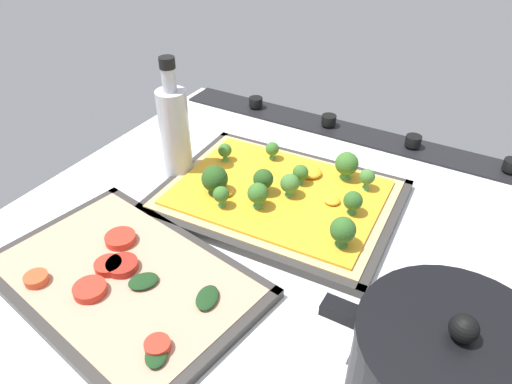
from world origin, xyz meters
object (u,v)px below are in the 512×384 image
at_px(broccoli_pizza, 280,192).
at_px(baking_tray_back, 124,281).
at_px(baking_tray_front, 278,199).
at_px(veggie_pizza_back, 123,278).
at_px(cooking_pot, 445,377).
at_px(oil_bottle, 175,132).

bearing_deg(broccoli_pizza, baking_tray_back, 69.90).
xyz_separation_m(broccoli_pizza, baking_tray_back, (0.09, 0.24, -0.02)).
xyz_separation_m(baking_tray_front, veggie_pizza_back, (0.09, 0.25, 0.01)).
bearing_deg(baking_tray_front, broccoli_pizza, 173.35).
height_order(veggie_pizza_back, cooking_pot, cooking_pot).
bearing_deg(broccoli_pizza, baking_tray_front, -6.65).
distance_m(baking_tray_front, veggie_pizza_back, 0.26).
height_order(baking_tray_front, broccoli_pizza, broccoli_pizza).
distance_m(baking_tray_front, broccoli_pizza, 0.02).
bearing_deg(oil_bottle, veggie_pizza_back, 111.27).
height_order(baking_tray_front, veggie_pizza_back, veggie_pizza_back).
bearing_deg(oil_bottle, baking_tray_front, -174.27).
distance_m(baking_tray_back, veggie_pizza_back, 0.01).
bearing_deg(broccoli_pizza, cooking_pot, 141.37).
height_order(baking_tray_back, veggie_pizza_back, veggie_pizza_back).
bearing_deg(baking_tray_front, oil_bottle, 5.73).
distance_m(broccoli_pizza, cooking_pot, 0.36).
bearing_deg(baking_tray_back, broccoli_pizza, -110.10).
bearing_deg(veggie_pizza_back, broccoli_pizza, -109.93).
relative_size(baking_tray_back, veggie_pizza_back, 1.08).
xyz_separation_m(baking_tray_back, cooking_pot, (-0.37, -0.02, 0.05)).
distance_m(baking_tray_front, cooking_pot, 0.36).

